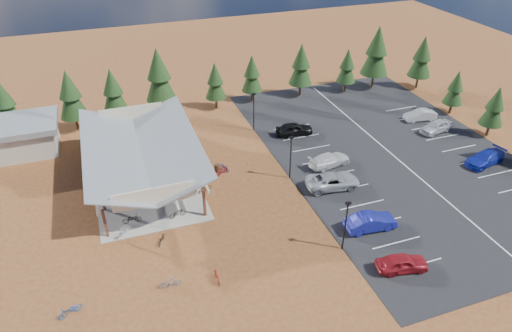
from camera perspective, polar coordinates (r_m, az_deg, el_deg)
name	(u,v)px	position (r m, az deg, el deg)	size (l,w,h in m)	color
ground	(253,197)	(47.34, -0.42, -3.88)	(140.00, 140.00, 0.00)	brown
asphalt_lot	(390,152)	(57.15, 16.37, 1.64)	(27.00, 44.00, 0.04)	black
concrete_pad	(146,179)	(51.43, -13.62, -1.57)	(10.60, 18.60, 0.10)	gray
bike_pavilion	(141,149)	(49.48, -14.17, 2.06)	(11.65, 19.40, 4.97)	#5D2B1A
outbuilding	(11,138)	(61.13, -28.33, 3.11)	(11.00, 7.00, 3.90)	#ADA593
lamp_post_0	(346,223)	(40.13, 11.15, -6.95)	(0.50, 0.25, 5.14)	black
lamp_post_1	(291,155)	(48.79, 4.36, 1.42)	(0.50, 0.25, 5.14)	black
lamp_post_2	(254,109)	(58.64, -0.29, 7.13)	(0.50, 0.25, 5.14)	black
trash_bin_0	(199,177)	(50.03, -7.16, -1.32)	(0.60, 0.60, 0.90)	#3D2515
trash_bin_1	(217,168)	(51.27, -4.89, -0.25)	(0.60, 0.60, 0.90)	#3D2515
pine_0	(5,103)	(64.67, -28.87, 6.92)	(3.14, 3.14, 7.32)	#382314
pine_1	(70,94)	(62.29, -22.23, 8.29)	(3.53, 3.53, 8.22)	#382314
pine_2	(113,91)	(62.43, -17.45, 8.98)	(3.32, 3.32, 7.73)	#382314
pine_3	(159,75)	(63.02, -12.06, 11.07)	(4.08, 4.08, 9.51)	#382314
pine_4	(215,81)	(64.52, -5.12, 10.56)	(2.92, 2.92, 6.79)	#382314
pine_5	(252,74)	(66.49, -0.52, 11.48)	(3.00, 3.00, 6.98)	#382314
pine_6	(301,64)	(68.49, 5.65, 12.53)	(3.45, 3.45, 8.03)	#382314
pine_7	(347,66)	(71.22, 11.31, 12.18)	(2.89, 2.89, 6.74)	#382314
pine_8	(377,51)	(72.97, 14.84, 13.75)	(4.17, 4.17, 9.72)	#382314
pine_11	(495,106)	(64.07, 27.70, 6.61)	(2.85, 2.85, 6.63)	#382314
pine_12	(455,88)	(68.54, 23.67, 8.94)	(2.66, 2.66, 6.20)	#382314
pine_13	(422,57)	(75.36, 20.04, 12.70)	(3.51, 3.51, 8.17)	#382314
bike_0	(132,219)	(45.20, -15.27, -6.37)	(0.61, 1.76, 0.92)	black
bike_1	(130,179)	(50.79, -15.49, -1.53)	(0.52, 1.85, 1.11)	#9FA2A7
bike_2	(119,168)	(53.24, -16.72, -0.20)	(0.57, 1.65, 0.86)	#11209D
bike_3	(124,156)	(55.22, -16.21, 1.19)	(0.45, 1.58, 0.95)	#9B0914
bike_4	(177,213)	(44.94, -9.82, -5.85)	(0.59, 1.69, 0.89)	black
bike_5	(159,175)	(50.86, -12.08, -1.08)	(0.43, 1.52, 0.92)	#909499
bike_6	(164,168)	(52.01, -11.46, -0.24)	(0.55, 1.57, 0.83)	#223D9D
bike_7	(157,145)	(56.38, -12.24, 2.57)	(0.51, 1.82, 1.10)	maroon
bike_9	(124,231)	(44.05, -16.18, -7.77)	(0.50, 1.76, 1.06)	#A0A0A7
bike_10	(70,310)	(38.55, -22.23, -16.37)	(0.66, 1.89, 0.99)	#144A92
bike_11	(217,276)	(38.40, -4.90, -13.56)	(0.46, 1.64, 0.98)	maroon
bike_12	(161,239)	(42.50, -11.77, -8.96)	(0.53, 1.53, 0.80)	black
bike_13	(170,282)	(38.35, -10.70, -14.11)	(0.51, 1.81, 1.09)	gray
bike_14	(224,167)	(51.45, -3.97, -0.09)	(0.58, 1.66, 0.87)	navy
bike_15	(222,171)	(50.64, -4.30, -0.59)	(0.48, 1.72, 1.03)	maroon
bike_16	(205,188)	(48.12, -6.36, -2.79)	(0.58, 1.67, 0.87)	black
car_0	(402,263)	(40.79, 17.81, -11.45)	(1.76, 4.36, 1.49)	maroon
car_1	(371,222)	(44.10, 14.13, -6.79)	(1.74, 4.98, 1.64)	navy
car_2	(333,181)	(48.93, 9.56, -1.85)	(2.66, 5.77, 1.60)	#A0A3A7
car_3	(330,160)	(52.63, 9.19, 0.77)	(2.04, 5.03, 1.46)	silver
car_4	(294,129)	(58.57, 4.82, 4.64)	(1.89, 4.69, 1.60)	black
car_7	(485,158)	(58.46, 26.73, 0.89)	(2.14, 5.27, 1.53)	#15229B
car_8	(436,126)	(63.41, 21.60, 4.62)	(1.86, 4.63, 1.58)	#B4B7BD
car_9	(420,115)	(65.96, 19.82, 6.00)	(1.53, 4.40, 1.45)	#B8B8B8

